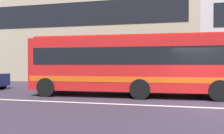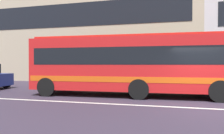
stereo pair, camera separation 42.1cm
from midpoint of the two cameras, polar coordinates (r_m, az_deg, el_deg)
ground_plane at (r=8.38m, az=29.08°, el=-11.09°), size 160.00×160.00×0.00m
lane_centre_line at (r=8.38m, az=29.08°, el=-11.06°), size 60.00×0.16×0.01m
hedge_row_far at (r=14.38m, az=23.35°, el=-3.87°), size 13.33×1.10×1.12m
apartment_block_left at (r=23.67m, az=-5.64°, el=10.22°), size 23.20×10.71×11.17m
transit_bus at (r=10.39m, az=6.05°, el=1.15°), size 10.62×2.88×3.22m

